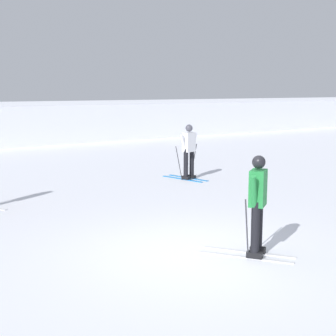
{
  "coord_description": "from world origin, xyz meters",
  "views": [
    {
      "loc": [
        -4.83,
        -6.47,
        2.77
      ],
      "look_at": [
        1.69,
        3.26,
        0.9
      ],
      "focal_mm": 52.68,
      "sensor_mm": 36.0,
      "label": 1
    }
  ],
  "objects": [
    {
      "name": "skier_white",
      "position": [
        4.11,
        5.72,
        0.92
      ],
      "size": [
        0.98,
        1.64,
        1.71
      ],
      "color": "#237AC6",
      "rests_on": "ground"
    },
    {
      "name": "ground_plane",
      "position": [
        0.0,
        0.0,
        0.0
      ],
      "size": [
        120.0,
        120.0,
        0.0
      ],
      "primitive_type": "plane",
      "color": "white"
    },
    {
      "name": "skier_green",
      "position": [
        0.81,
        -0.69,
        0.92
      ],
      "size": [
        1.22,
        1.52,
        1.71
      ],
      "color": "silver",
      "rests_on": "ground"
    }
  ]
}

